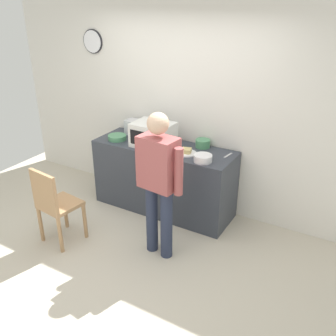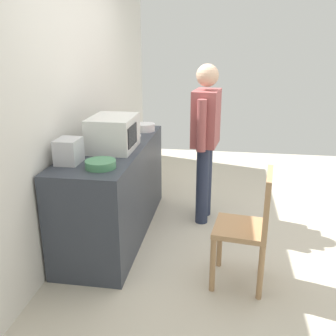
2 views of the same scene
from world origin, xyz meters
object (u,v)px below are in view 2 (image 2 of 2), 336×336
(microwave, at_px, (113,133))
(person_standing, at_px, (206,133))
(wooden_chair, at_px, (251,223))
(sandwich_plate, at_px, (129,135))
(cereal_bowl, at_px, (104,129))
(salad_bowl, at_px, (101,164))
(spoon_utensil, at_px, (123,126))
(toaster, at_px, (69,151))
(mixing_bowl, at_px, (145,127))
(fork_utensil, at_px, (79,147))

(microwave, distance_m, person_standing, 0.98)
(person_standing, height_order, wooden_chair, person_standing)
(sandwich_plate, bearing_deg, microwave, 177.84)
(cereal_bowl, bearing_deg, salad_bowl, -163.51)
(spoon_utensil, bearing_deg, toaster, 177.54)
(person_standing, bearing_deg, spoon_utensil, 69.03)
(salad_bowl, height_order, wooden_chair, salad_bowl)
(person_standing, bearing_deg, mixing_bowl, 74.44)
(fork_utensil, height_order, wooden_chair, wooden_chair)
(cereal_bowl, xyz_separation_m, fork_utensil, (-0.54, 0.07, -0.05))
(microwave, relative_size, fork_utensil, 2.94)
(toaster, relative_size, spoon_utensil, 1.29)
(salad_bowl, xyz_separation_m, mixing_bowl, (1.28, -0.08, 0.01))
(sandwich_plate, xyz_separation_m, fork_utensil, (-0.47, 0.36, -0.02))
(toaster, xyz_separation_m, fork_utensil, (0.47, 0.10, -0.10))
(salad_bowl, relative_size, toaster, 1.09)
(cereal_bowl, bearing_deg, sandwich_plate, -105.19)
(salad_bowl, distance_m, fork_utensil, 0.67)
(cereal_bowl, height_order, mixing_bowl, cereal_bowl)
(sandwich_plate, relative_size, toaster, 1.11)
(cereal_bowl, xyz_separation_m, mixing_bowl, (0.19, -0.40, -0.01))
(spoon_utensil, bearing_deg, cereal_bowl, 166.02)
(mixing_bowl, distance_m, wooden_chair, 1.75)
(toaster, bearing_deg, cereal_bowl, 1.96)
(salad_bowl, xyz_separation_m, cereal_bowl, (1.09, 0.32, 0.02))
(wooden_chair, bearing_deg, mixing_bowl, 40.10)
(microwave, xyz_separation_m, toaster, (-0.45, 0.24, -0.05))
(spoon_utensil, bearing_deg, wooden_chair, -136.72)
(sandwich_plate, bearing_deg, wooden_chair, -130.53)
(microwave, height_order, spoon_utensil, microwave)
(salad_bowl, distance_m, wooden_chair, 1.24)
(sandwich_plate, relative_size, person_standing, 0.15)
(mixing_bowl, xyz_separation_m, fork_utensil, (-0.74, 0.47, -0.04))
(microwave, height_order, toaster, microwave)
(cereal_bowl, distance_m, fork_utensil, 0.55)
(microwave, bearing_deg, salad_bowl, -174.54)
(mixing_bowl, bearing_deg, wooden_chair, -139.90)
(spoon_utensil, height_order, wooden_chair, wooden_chair)
(salad_bowl, relative_size, wooden_chair, 0.26)
(microwave, height_order, cereal_bowl, microwave)
(microwave, xyz_separation_m, person_standing, (0.57, -0.80, -0.10))
(sandwich_plate, bearing_deg, person_standing, -83.82)
(mixing_bowl, relative_size, toaster, 0.97)
(sandwich_plate, distance_m, mixing_bowl, 0.29)
(spoon_utensil, bearing_deg, salad_bowl, -171.16)
(salad_bowl, height_order, spoon_utensil, salad_bowl)
(salad_bowl, height_order, cereal_bowl, cereal_bowl)
(salad_bowl, bearing_deg, person_standing, -34.24)
(microwave, xyz_separation_m, fork_utensil, (0.01, 0.34, -0.15))
(microwave, height_order, salad_bowl, microwave)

